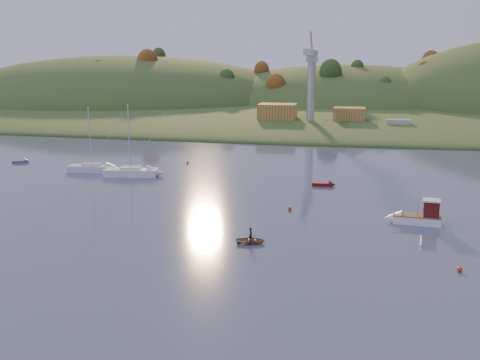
% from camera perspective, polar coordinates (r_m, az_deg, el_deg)
% --- Properties ---
extents(ground, '(500.00, 500.00, 0.00)m').
position_cam_1_polar(ground, '(42.88, -8.61, -15.12)').
color(ground, '#343D55').
rests_on(ground, ground).
extents(far_shore, '(620.00, 220.00, 1.50)m').
position_cam_1_polar(far_shore, '(266.51, 8.92, 8.24)').
color(far_shore, '#365321').
rests_on(far_shore, ground).
extents(shore_slope, '(640.00, 150.00, 7.00)m').
position_cam_1_polar(shore_slope, '(201.87, 7.91, 6.90)').
color(shore_slope, '#365321').
rests_on(shore_slope, ground).
extents(hill_left_far, '(120.00, 100.00, 32.00)m').
position_cam_1_polar(hill_left_far, '(305.43, -23.12, 7.94)').
color(hill_left_far, '#365321').
rests_on(hill_left_far, ground).
extents(hill_left, '(170.00, 140.00, 44.00)m').
position_cam_1_polar(hill_left, '(258.03, -12.05, 7.98)').
color(hill_left, '#365321').
rests_on(hill_left, ground).
extents(hill_center, '(140.00, 120.00, 36.00)m').
position_cam_1_polar(hill_center, '(246.25, 11.01, 7.81)').
color(hill_center, '#365321').
rests_on(hill_center, ground).
extents(hillside_trees, '(280.00, 50.00, 32.00)m').
position_cam_1_polar(hillside_trees, '(221.73, 8.29, 7.40)').
color(hillside_trees, '#264E1B').
rests_on(hillside_trees, ground).
extents(wharf, '(42.00, 16.00, 2.40)m').
position_cam_1_polar(wharf, '(158.76, 8.62, 5.77)').
color(wharf, slate).
rests_on(wharf, ground).
extents(shed_west, '(11.00, 8.00, 4.80)m').
position_cam_1_polar(shed_west, '(160.61, 4.02, 7.25)').
color(shed_west, '#946031').
rests_on(shed_west, wharf).
extents(shed_east, '(9.00, 7.00, 4.00)m').
position_cam_1_polar(shed_east, '(160.17, 11.58, 6.87)').
color(shed_east, '#946031').
rests_on(shed_east, wharf).
extents(dock_crane, '(3.20, 28.00, 20.30)m').
position_cam_1_polar(dock_crane, '(154.28, 7.61, 11.56)').
color(dock_crane, '#B7B7BC').
rests_on(dock_crane, wharf).
extents(fishing_boat, '(6.82, 2.60, 4.26)m').
position_cam_1_polar(fishing_boat, '(69.95, 18.00, -3.68)').
color(fishing_boat, white).
rests_on(fishing_boat, ground).
extents(sailboat_near, '(8.70, 3.24, 11.82)m').
position_cam_1_polar(sailboat_near, '(100.89, -15.53, 1.28)').
color(sailboat_near, white).
rests_on(sailboat_near, ground).
extents(sailboat_far, '(9.44, 4.25, 12.64)m').
position_cam_1_polar(sailboat_far, '(95.43, -11.58, 0.87)').
color(sailboat_far, white).
rests_on(sailboat_far, ground).
extents(canoe, '(3.61, 2.88, 0.67)m').
position_cam_1_polar(canoe, '(59.62, 1.16, -6.48)').
color(canoe, '#846349').
rests_on(canoe, ground).
extents(paddler, '(0.49, 0.65, 1.60)m').
position_cam_1_polar(paddler, '(59.47, 1.16, -6.05)').
color(paddler, black).
rests_on(paddler, ground).
extents(red_tender, '(3.84, 1.45, 1.29)m').
position_cam_1_polar(red_tender, '(87.43, 9.23, -0.46)').
color(red_tender, maroon).
rests_on(red_tender, ground).
extents(grey_dinghy, '(3.41, 2.48, 1.20)m').
position_cam_1_polar(grey_dinghy, '(114.50, -22.12, 1.86)').
color(grey_dinghy, slate).
rests_on(grey_dinghy, ground).
extents(work_vessel, '(15.23, 5.75, 3.88)m').
position_cam_1_polar(work_vessel, '(155.05, 16.51, 5.30)').
color(work_vessel, slate).
rests_on(work_vessel, ground).
extents(buoy_0, '(0.50, 0.50, 0.50)m').
position_cam_1_polar(buoy_0, '(56.09, 22.39, -8.82)').
color(buoy_0, red).
rests_on(buoy_0, ground).
extents(buoy_1, '(0.50, 0.50, 0.50)m').
position_cam_1_polar(buoy_1, '(72.65, 5.34, -3.07)').
color(buoy_1, red).
rests_on(buoy_1, ground).
extents(buoy_2, '(0.50, 0.50, 0.50)m').
position_cam_1_polar(buoy_2, '(105.39, -5.61, 1.87)').
color(buoy_2, red).
rests_on(buoy_2, ground).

